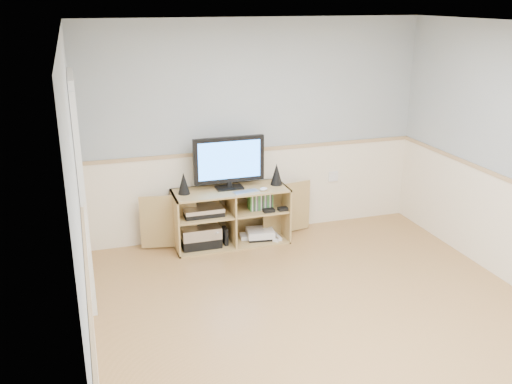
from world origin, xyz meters
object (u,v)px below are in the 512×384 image
media_cabinet (230,214)px  keyboard (246,192)px  monitor (229,161)px  game_consoles (259,234)px

media_cabinet → keyboard: size_ratio=7.07×
monitor → keyboard: monitor is taller
media_cabinet → keyboard: bearing=-54.6°
media_cabinet → monitor: (0.00, -0.01, 0.64)m
media_cabinet → game_consoles: size_ratio=4.45×
monitor → keyboard: 0.39m
media_cabinet → keyboard: (0.14, -0.20, 0.32)m
keyboard → game_consoles: size_ratio=0.63×
monitor → media_cabinet: bearing=90.0°
media_cabinet → monitor: 0.64m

